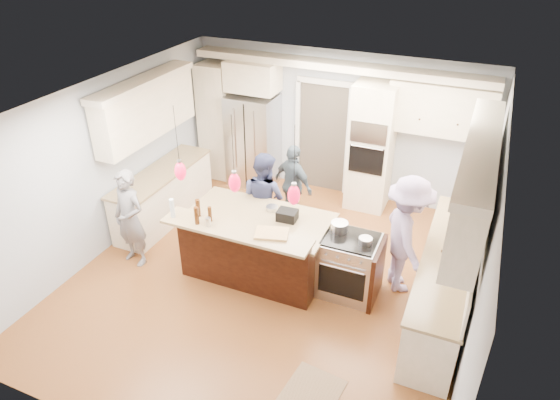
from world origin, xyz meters
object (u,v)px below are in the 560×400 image
Objects in this scene: island_range at (351,266)px; person_bar_end at (130,218)px; person_far_left at (264,199)px; kitchen_island at (257,244)px; refrigerator at (253,141)px.

person_bar_end is at bearing -169.59° from island_range.
person_far_left is at bearing 156.82° from island_range.
island_range is (1.41, 0.08, -0.03)m from kitchen_island.
kitchen_island is 2.28× the size of island_range.
person_far_left reaches higher than island_range.
kitchen_island is 1.35× the size of person_bar_end.
person_bar_end is at bearing -100.01° from refrigerator.
island_range is at bearing 20.31° from person_bar_end.
kitchen_island is 1.41m from island_range.
island_range is 3.33m from person_bar_end.
refrigerator reaches higher than kitchen_island.
person_far_left is (-0.25, 0.79, 0.30)m from kitchen_island.
kitchen_island is at bearing 25.67° from person_bar_end.
person_bar_end reaches higher than kitchen_island.
person_bar_end reaches higher than island_range.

